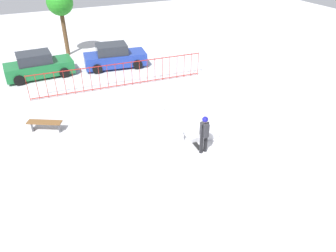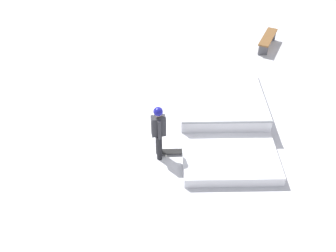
{
  "view_description": "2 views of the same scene",
  "coord_description": "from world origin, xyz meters",
  "px_view_note": "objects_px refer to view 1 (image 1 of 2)",
  "views": [
    {
      "loc": [
        -4.65,
        -11.2,
        8.14
      ],
      "look_at": [
        0.15,
        -0.44,
        0.9
      ],
      "focal_mm": 34.37,
      "sensor_mm": 36.0,
      "label": 1
    },
    {
      "loc": [
        8.85,
        -1.74,
        7.71
      ],
      "look_at": [
        1.14,
        -1.37,
        1.0
      ],
      "focal_mm": 40.76,
      "sensor_mm": 36.0,
      "label": 2
    }
  ],
  "objects_px": {
    "skate_ramp": "(145,132)",
    "skateboard": "(196,145)",
    "parked_car_blue": "(114,57)",
    "skater": "(204,132)",
    "parked_car_green": "(38,66)",
    "distant_tree": "(60,4)",
    "park_bench": "(45,124)"
  },
  "relations": [
    {
      "from": "skater",
      "to": "parked_car_green",
      "type": "height_order",
      "value": "skater"
    },
    {
      "from": "skater",
      "to": "park_bench",
      "type": "bearing_deg",
      "value": 45.68
    },
    {
      "from": "skater",
      "to": "skateboard",
      "type": "relative_size",
      "value": 2.15
    },
    {
      "from": "distant_tree",
      "to": "skateboard",
      "type": "bearing_deg",
      "value": -77.95
    },
    {
      "from": "parked_car_blue",
      "to": "skate_ramp",
      "type": "bearing_deg",
      "value": -90.98
    },
    {
      "from": "parked_car_blue",
      "to": "skater",
      "type": "bearing_deg",
      "value": -80.06
    },
    {
      "from": "parked_car_green",
      "to": "distant_tree",
      "type": "xyz_separation_m",
      "value": [
        2.36,
        3.64,
        2.96
      ]
    },
    {
      "from": "skate_ramp",
      "to": "skater",
      "type": "height_order",
      "value": "skater"
    },
    {
      "from": "skate_ramp",
      "to": "park_bench",
      "type": "height_order",
      "value": "skate_ramp"
    },
    {
      "from": "skateboard",
      "to": "parked_car_green",
      "type": "bearing_deg",
      "value": 27.61
    },
    {
      "from": "park_bench",
      "to": "parked_car_green",
      "type": "bearing_deg",
      "value": 86.73
    },
    {
      "from": "skate_ramp",
      "to": "skateboard",
      "type": "relative_size",
      "value": 6.81
    },
    {
      "from": "skate_ramp",
      "to": "parked_car_blue",
      "type": "bearing_deg",
      "value": 84.1
    },
    {
      "from": "skateboard",
      "to": "park_bench",
      "type": "relative_size",
      "value": 0.5
    },
    {
      "from": "skate_ramp",
      "to": "park_bench",
      "type": "bearing_deg",
      "value": 149.99
    },
    {
      "from": "skateboard",
      "to": "distant_tree",
      "type": "relative_size",
      "value": 0.17
    },
    {
      "from": "skater",
      "to": "skateboard",
      "type": "height_order",
      "value": "skater"
    },
    {
      "from": "park_bench",
      "to": "skate_ramp",
      "type": "bearing_deg",
      "value": -31.7
    },
    {
      "from": "skate_ramp",
      "to": "parked_car_green",
      "type": "xyz_separation_m",
      "value": [
        -3.68,
        9.46,
        0.41
      ]
    },
    {
      "from": "skate_ramp",
      "to": "park_bench",
      "type": "relative_size",
      "value": 3.42
    },
    {
      "from": "skate_ramp",
      "to": "skater",
      "type": "bearing_deg",
      "value": -45.38
    },
    {
      "from": "distant_tree",
      "to": "skate_ramp",
      "type": "bearing_deg",
      "value": -84.24
    },
    {
      "from": "park_bench",
      "to": "distant_tree",
      "type": "bearing_deg",
      "value": 75.43
    },
    {
      "from": "skateboard",
      "to": "park_bench",
      "type": "distance_m",
      "value": 7.14
    },
    {
      "from": "skateboard",
      "to": "parked_car_blue",
      "type": "relative_size",
      "value": 0.19
    },
    {
      "from": "parked_car_green",
      "to": "park_bench",
      "type": "bearing_deg",
      "value": -96.2
    },
    {
      "from": "parked_car_green",
      "to": "skateboard",
      "type": "bearing_deg",
      "value": -66.42
    },
    {
      "from": "skate_ramp",
      "to": "distant_tree",
      "type": "height_order",
      "value": "distant_tree"
    },
    {
      "from": "skater",
      "to": "distant_tree",
      "type": "xyz_separation_m",
      "value": [
        -3.19,
        15.11,
        2.67
      ]
    },
    {
      "from": "skate_ramp",
      "to": "skater",
      "type": "relative_size",
      "value": 3.17
    },
    {
      "from": "skate_ramp",
      "to": "skateboard",
      "type": "xyz_separation_m",
      "value": [
        1.8,
        -1.53,
        -0.24
      ]
    },
    {
      "from": "park_bench",
      "to": "distant_tree",
      "type": "height_order",
      "value": "distant_tree"
    }
  ]
}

